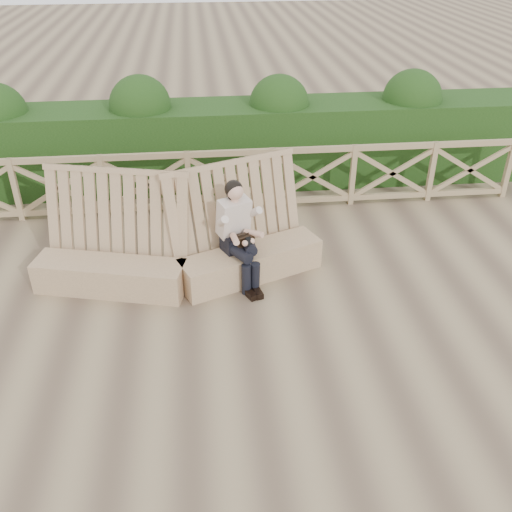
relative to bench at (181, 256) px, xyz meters
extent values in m
plane|color=brown|center=(0.85, -1.35, -0.39)|extent=(60.00, 60.00, 0.00)
cube|color=#8E6F51|center=(-0.97, -0.14, -0.17)|extent=(2.12, 1.00, 0.44)
cube|color=#8E6F51|center=(-0.90, 0.12, 0.40)|extent=(2.11, 0.94, 1.56)
cube|color=#8E6F51|center=(0.98, -0.01, -0.17)|extent=(2.10, 1.24, 0.44)
cube|color=#8E6F51|center=(0.88, 0.24, 0.40)|extent=(2.08, 1.19, 1.56)
cube|color=black|center=(0.78, 0.02, 0.16)|extent=(0.47, 0.41, 0.24)
cube|color=beige|center=(0.76, 0.07, 0.53)|extent=(0.52, 0.46, 0.56)
sphere|color=tan|center=(0.78, 0.02, 0.93)|extent=(0.30, 0.30, 0.22)
sphere|color=black|center=(0.77, 0.06, 0.96)|extent=(0.33, 0.33, 0.25)
cylinder|color=black|center=(0.79, -0.22, 0.14)|extent=(0.35, 0.51, 0.16)
cylinder|color=black|center=(0.94, -0.13, 0.22)|extent=(0.36, 0.52, 0.18)
cylinder|color=black|center=(0.88, -0.44, -0.17)|extent=(0.17, 0.17, 0.44)
cylinder|color=black|center=(1.00, -0.40, -0.17)|extent=(0.17, 0.17, 0.44)
cube|color=black|center=(0.92, -0.53, -0.35)|extent=(0.20, 0.27, 0.09)
cube|color=black|center=(1.03, -0.50, -0.35)|extent=(0.20, 0.27, 0.09)
cube|color=black|center=(0.88, -0.14, 0.27)|extent=(0.29, 0.24, 0.17)
cube|color=black|center=(0.94, -0.31, 0.34)|extent=(0.11, 0.12, 0.13)
cube|color=#947856|center=(0.85, 2.15, 0.66)|extent=(10.10, 0.07, 0.10)
cube|color=#947856|center=(0.85, 2.15, -0.27)|extent=(10.10, 0.07, 0.10)
cube|color=black|center=(0.85, 3.35, 0.36)|extent=(12.00, 1.20, 1.50)
camera|label=1|loc=(0.32, -6.87, 4.13)|focal=40.00mm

